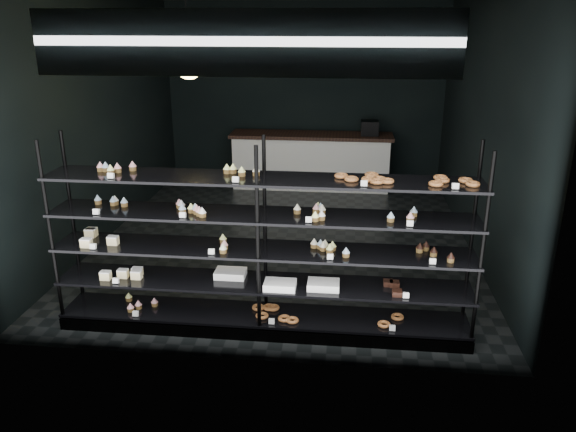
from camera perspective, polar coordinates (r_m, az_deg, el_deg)
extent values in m
cube|color=black|center=(7.91, -0.22, -2.14)|extent=(5.00, 6.00, 0.01)
cube|color=black|center=(10.42, 1.66, 12.25)|extent=(5.00, 0.01, 3.20)
cube|color=black|center=(4.58, -4.45, 2.52)|extent=(5.00, 0.01, 3.20)
cube|color=black|center=(8.13, -18.27, 9.18)|extent=(0.01, 6.00, 3.20)
cube|color=black|center=(7.61, 19.04, 8.43)|extent=(0.01, 6.00, 3.20)
cube|color=black|center=(5.69, -2.55, -10.79)|extent=(4.00, 0.50, 0.12)
cylinder|color=black|center=(5.73, -22.94, -1.97)|extent=(0.04, 0.04, 1.85)
cylinder|color=black|center=(6.09, -21.02, -0.47)|extent=(0.04, 0.04, 1.85)
cylinder|color=black|center=(5.09, -3.08, -3.03)|extent=(0.04, 0.04, 1.85)
cylinder|color=black|center=(5.49, -2.35, -1.27)|extent=(0.04, 0.04, 1.85)
cylinder|color=black|center=(5.16, 19.09, -3.78)|extent=(0.04, 0.04, 1.85)
cylinder|color=black|center=(5.56, 18.17, -1.99)|extent=(0.04, 0.04, 1.85)
cube|color=black|center=(5.65, -2.57, -10.00)|extent=(4.00, 0.50, 0.03)
cube|color=black|center=(5.48, -2.62, -6.82)|extent=(4.00, 0.50, 0.02)
cube|color=black|center=(5.34, -2.68, -3.46)|extent=(4.00, 0.50, 0.02)
cube|color=black|center=(5.21, -2.74, 0.08)|extent=(4.00, 0.50, 0.02)
cube|color=black|center=(5.10, -2.80, 3.79)|extent=(4.00, 0.50, 0.02)
cube|color=white|center=(5.31, -17.89, 3.91)|extent=(0.06, 0.04, 0.06)
cube|color=white|center=(4.96, -5.55, 3.70)|extent=(0.05, 0.04, 0.06)
cube|color=white|center=(4.86, 7.67, 3.28)|extent=(0.05, 0.04, 0.06)
cube|color=white|center=(4.95, 16.59, 2.90)|extent=(0.06, 0.04, 0.06)
cube|color=white|center=(5.45, -18.44, 0.38)|extent=(0.06, 0.04, 0.06)
cube|color=white|center=(5.17, -10.15, 0.07)|extent=(0.05, 0.04, 0.06)
cube|color=white|center=(4.98, 1.71, -0.38)|extent=(0.06, 0.04, 0.06)
cube|color=white|center=(5.00, 12.36, -0.76)|extent=(0.06, 0.04, 0.06)
cube|color=white|center=(5.61, -19.00, -2.96)|extent=(0.06, 0.04, 0.06)
cube|color=white|center=(5.26, -8.26, -3.59)|extent=(0.06, 0.04, 0.06)
cube|color=white|center=(5.10, 4.10, -4.16)|extent=(0.05, 0.04, 0.06)
cube|color=white|center=(5.17, 14.81, -4.50)|extent=(0.06, 0.04, 0.06)
cube|color=white|center=(5.69, -17.20, -6.31)|extent=(0.06, 0.04, 0.06)
cube|color=white|center=(5.28, 11.86, -7.90)|extent=(0.06, 0.04, 0.06)
cube|color=white|center=(5.79, -15.50, -9.54)|extent=(0.06, 0.04, 0.06)
cube|color=white|center=(5.47, -2.17, -10.63)|extent=(0.05, 0.04, 0.06)
cube|color=white|center=(5.44, 10.67, -11.15)|extent=(0.06, 0.04, 0.06)
cube|color=#0C1240|center=(4.46, -4.66, 17.10)|extent=(3.20, 0.04, 0.45)
cube|color=white|center=(4.44, -4.71, 17.09)|extent=(3.30, 0.02, 0.50)
cylinder|color=black|center=(6.41, -10.29, 18.96)|extent=(0.01, 0.01, 0.57)
sphere|color=#EBC252|center=(6.43, -10.04, 14.97)|extent=(0.33, 0.33, 0.33)
cube|color=silver|center=(10.13, 2.34, 5.46)|extent=(2.75, 0.60, 0.92)
cube|color=black|center=(10.02, 2.38, 8.18)|extent=(2.86, 0.65, 0.06)
cube|color=black|center=(9.98, 8.30, 8.85)|extent=(0.30, 0.30, 0.25)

